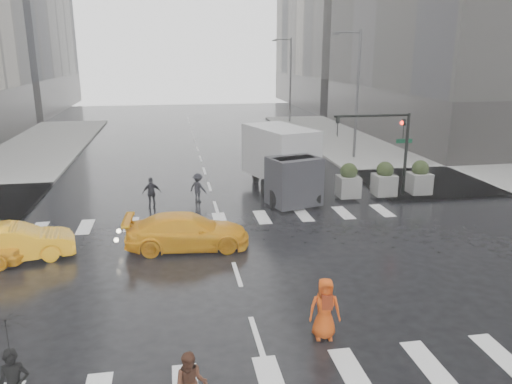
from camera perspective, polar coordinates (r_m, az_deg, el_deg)
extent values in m
plane|color=black|center=(17.69, -2.18, -9.35)|extent=(120.00, 120.00, 0.00)
cube|color=gray|center=(40.44, 22.72, 3.89)|extent=(35.00, 35.00, 0.15)
cube|color=#2E2B29|center=(53.23, 26.30, 8.37)|extent=(26.05, 26.05, 4.40)
cube|color=#2E2B29|center=(78.50, 13.84, 11.36)|extent=(26.05, 26.05, 4.40)
cylinder|color=black|center=(27.28, 16.73, 3.95)|extent=(0.16, 0.16, 4.50)
cylinder|color=black|center=(26.12, 13.12, 8.49)|extent=(4.00, 0.12, 0.12)
imported|color=black|center=(26.93, 16.49, 6.96)|extent=(0.16, 0.20, 1.00)
imported|color=black|center=(25.54, 9.29, 7.41)|extent=(0.16, 0.20, 1.00)
sphere|color=#FF190C|center=(26.85, 16.35, 7.59)|extent=(0.20, 0.20, 0.20)
cube|color=#0B502E|center=(27.41, 16.58, 5.61)|extent=(0.90, 0.03, 0.22)
cylinder|color=#59595B|center=(36.46, 11.47, 10.67)|extent=(0.20, 0.20, 9.00)
cylinder|color=#59595B|center=(36.04, 10.45, 17.52)|extent=(1.80, 0.12, 0.12)
cube|color=#59595B|center=(35.75, 9.02, 17.44)|extent=(0.50, 0.22, 0.15)
cylinder|color=#59595B|center=(55.54, 3.94, 12.55)|extent=(0.20, 0.20, 9.00)
cylinder|color=#59595B|center=(55.27, 3.08, 17.01)|extent=(1.80, 0.12, 0.12)
cube|color=#59595B|center=(55.08, 2.13, 16.92)|extent=(0.50, 0.22, 0.15)
cube|color=gray|center=(26.63, 10.48, 0.65)|extent=(1.10, 1.10, 1.10)
sphere|color=#253316|center=(26.44, 10.57, 2.32)|extent=(0.90, 0.90, 0.90)
cube|color=gray|center=(27.37, 14.42, 0.82)|extent=(1.10, 1.10, 1.10)
sphere|color=#253316|center=(27.19, 14.53, 2.45)|extent=(0.90, 0.90, 0.90)
cube|color=gray|center=(28.24, 18.13, 0.98)|extent=(1.10, 1.10, 1.10)
sphere|color=#253316|center=(28.06, 18.26, 2.56)|extent=(0.90, 0.90, 0.90)
imported|color=black|center=(11.48, -26.55, -14.71)|extent=(1.00, 1.02, 0.88)
imported|color=#D0470E|center=(13.84, 7.86, -13.05)|extent=(0.92, 0.67, 1.73)
cube|color=maroon|center=(13.55, 8.14, -12.34)|extent=(0.30, 0.20, 0.40)
imported|color=black|center=(25.18, -11.83, -0.10)|extent=(1.00, 0.70, 1.56)
imported|color=black|center=(25.85, -6.64, 0.49)|extent=(1.10, 1.03, 1.51)
imported|color=#FFA80D|center=(20.56, -25.88, -5.26)|extent=(4.41, 2.29, 1.38)
imported|color=#FFA80D|center=(19.83, -7.85, -4.47)|extent=(4.36, 2.18, 1.40)
cube|color=#B9BABB|center=(27.90, 2.74, 4.57)|extent=(2.48, 4.76, 2.79)
cube|color=#2C2C31|center=(24.94, 4.35, 1.26)|extent=(2.38, 1.86, 2.38)
cube|color=black|center=(24.77, 4.38, 2.88)|extent=(2.07, 0.93, 0.93)
cylinder|color=black|center=(24.73, 1.98, -0.82)|extent=(0.29, 0.93, 0.93)
cylinder|color=black|center=(25.25, 6.81, -0.58)|extent=(0.29, 0.93, 0.93)
cylinder|color=black|center=(26.88, 1.00, 0.54)|extent=(0.29, 0.93, 0.93)
cylinder|color=black|center=(27.36, 5.47, 0.73)|extent=(0.29, 0.93, 0.93)
cylinder|color=black|center=(29.64, -0.05, 1.98)|extent=(0.29, 0.93, 0.93)
cylinder|color=black|center=(30.07, 4.04, 2.14)|extent=(0.29, 0.93, 0.93)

